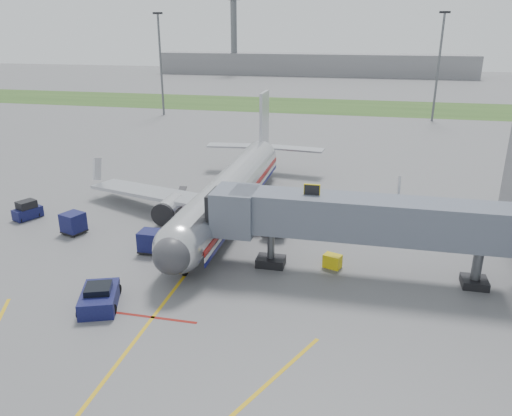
% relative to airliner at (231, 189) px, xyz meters
% --- Properties ---
extents(ground, '(400.00, 400.00, 0.00)m').
position_rel_airliner_xyz_m(ground, '(-0.00, -15.25, -2.65)').
color(ground, '#565659').
rests_on(ground, ground).
extents(grass_strip, '(300.00, 25.00, 0.01)m').
position_rel_airliner_xyz_m(grass_strip, '(-0.00, 74.75, -2.64)').
color(grass_strip, '#2D4C1E').
rests_on(grass_strip, ground).
extents(apron_markings, '(21.52, 50.00, 0.01)m').
position_rel_airliner_xyz_m(apron_markings, '(-0.00, -22.65, -2.64)').
color(apron_markings, gold).
rests_on(apron_markings, ground).
extents(airliner, '(32.10, 35.67, 10.25)m').
position_rel_airliner_xyz_m(airliner, '(0.00, 0.00, 0.00)').
color(airliner, silver).
rests_on(airliner, ground).
extents(jet_bridge, '(25.30, 4.00, 6.90)m').
position_rel_airliner_xyz_m(jet_bridge, '(12.86, -10.25, 1.82)').
color(jet_bridge, slate).
rests_on(jet_bridge, ground).
extents(light_mast_left, '(2.00, 0.44, 20.40)m').
position_rel_airliner_xyz_m(light_mast_left, '(-30.00, 54.75, 8.13)').
color(light_mast_left, '#595B60').
rests_on(light_mast_left, ground).
extents(light_mast_right, '(2.00, 0.44, 20.40)m').
position_rel_airliner_xyz_m(light_mast_right, '(25.00, 59.75, 8.13)').
color(light_mast_right, '#595B60').
rests_on(light_mast_right, ground).
extents(distant_terminal, '(120.00, 14.00, 8.00)m').
position_rel_airliner_xyz_m(distant_terminal, '(-10.00, 154.75, 1.35)').
color(distant_terminal, slate).
rests_on(distant_terminal, ground).
extents(control_tower, '(4.00, 4.00, 30.00)m').
position_rel_airliner_xyz_m(control_tower, '(-40.00, 149.75, 14.68)').
color(control_tower, '#595B60').
rests_on(control_tower, ground).
extents(pushback_tug, '(3.44, 4.29, 1.55)m').
position_rel_airliner_xyz_m(pushback_tug, '(-4.00, -18.75, -2.00)').
color(pushback_tug, '#0E0D3A').
rests_on(pushback_tug, ground).
extents(baggage_tug, '(2.28, 2.92, 1.82)m').
position_rel_airliner_xyz_m(baggage_tug, '(-19.14, -5.44, -1.84)').
color(baggage_tug, '#0E0D3A').
rests_on(baggage_tug, ground).
extents(baggage_cart_a, '(1.73, 1.73, 1.86)m').
position_rel_airliner_xyz_m(baggage_cart_a, '(-4.26, -9.96, -1.70)').
color(baggage_cart_a, '#0E0D3A').
rests_on(baggage_cart_a, ground).
extents(baggage_cart_b, '(1.60, 1.60, 1.55)m').
position_rel_airliner_xyz_m(baggage_cart_b, '(-5.51, 0.93, -1.85)').
color(baggage_cart_b, '#0E0D3A').
rests_on(baggage_cart_b, ground).
extents(baggage_cart_c, '(2.27, 2.27, 1.93)m').
position_rel_airliner_xyz_m(baggage_cart_c, '(-12.69, -7.78, -1.66)').
color(baggage_cart_c, '#0E0D3A').
rests_on(baggage_cart_c, ground).
extents(belt_loader, '(1.64, 3.78, 1.80)m').
position_rel_airliner_xyz_m(belt_loader, '(-5.68, 0.47, -2.20)').
color(belt_loader, '#0E0D3A').
rests_on(belt_loader, ground).
extents(ground_power_cart, '(1.55, 1.29, 1.06)m').
position_rel_airliner_xyz_m(ground_power_cart, '(10.73, -9.49, -2.12)').
color(ground_power_cart, yellow).
rests_on(ground_power_cart, ground).
extents(ramp_worker, '(0.68, 0.66, 1.56)m').
position_rel_airliner_xyz_m(ramp_worker, '(-5.40, -2.74, -1.86)').
color(ramp_worker, '#B7CC18').
rests_on(ramp_worker, ground).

